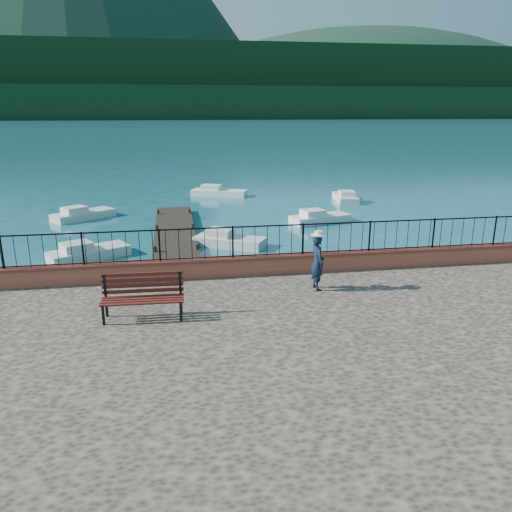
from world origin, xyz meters
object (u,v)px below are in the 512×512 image
object	(u,v)px
person	(317,263)
boat_3	(83,212)
boat_0	(88,249)
boat_1	(230,238)
boat_4	(219,190)
boat_2	(320,216)
park_bench	(143,306)
boat_5	(345,195)

from	to	relation	value
person	boat_3	xyz separation A→B (m)	(-9.10, 16.78, -1.60)
boat_0	boat_1	size ratio (longest dim) A/B	1.02
boat_3	boat_4	distance (m)	10.81
boat_1	boat_2	xyz separation A→B (m)	(5.60, 4.10, 0.00)
boat_1	park_bench	bearing A→B (deg)	-78.45
boat_3	boat_5	distance (m)	17.21
person	boat_3	bearing A→B (deg)	23.81
boat_2	boat_5	distance (m)	7.23
boat_5	boat_0	bearing A→B (deg)	134.51
boat_3	boat_5	xyz separation A→B (m)	(16.96, 2.94, 0.00)
park_bench	person	size ratio (longest dim) A/B	1.26
boat_0	boat_2	size ratio (longest dim) A/B	0.99
boat_1	boat_3	xyz separation A→B (m)	(-7.69, 7.39, 0.00)
boat_1	boat_2	distance (m)	6.94
boat_0	boat_5	distance (m)	19.14
park_bench	boat_0	distance (m)	10.18
boat_2	boat_5	bearing A→B (deg)	44.16
boat_2	boat_0	bearing A→B (deg)	-172.20
park_bench	boat_1	size ratio (longest dim) A/B	0.62
boat_0	boat_5	bearing A→B (deg)	6.90
park_bench	boat_3	world-z (taller)	park_bench
boat_4	boat_5	size ratio (longest dim) A/B	1.24
boat_3	boat_5	world-z (taller)	same
boat_0	boat_1	bearing A→B (deg)	-20.52
park_bench	boat_4	bearing A→B (deg)	82.52
park_bench	person	world-z (taller)	person
boat_0	boat_2	xyz separation A→B (m)	(11.80, 5.05, 0.00)
boat_0	boat_4	distance (m)	16.53
boat_4	boat_5	bearing A→B (deg)	-1.73
boat_0	park_bench	bearing A→B (deg)	-103.09
person	boat_3	size ratio (longest dim) A/B	0.45
boat_2	boat_4	xyz separation A→B (m)	(-4.73, 9.89, 0.00)
person	boat_2	size ratio (longest dim) A/B	0.47
boat_3	boat_5	size ratio (longest dim) A/B	1.09
boat_2	boat_5	world-z (taller)	same
person	boat_1	world-z (taller)	person
boat_3	boat_4	bearing A→B (deg)	-0.88
person	boat_5	distance (m)	21.28
boat_0	boat_3	world-z (taller)	same
park_bench	boat_5	size ratio (longest dim) A/B	0.62
boat_0	boat_4	size ratio (longest dim) A/B	0.83
person	boat_3	distance (m)	19.15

